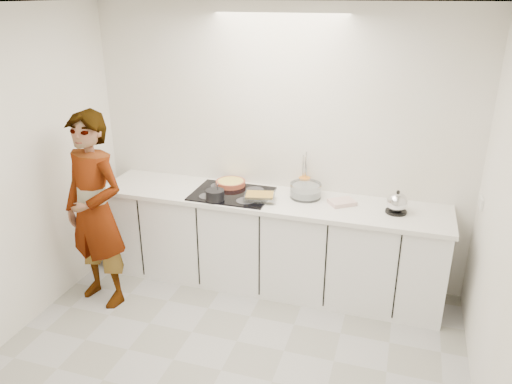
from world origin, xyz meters
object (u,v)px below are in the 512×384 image
(hob, at_px, (232,194))
(tart_dish, at_px, (231,183))
(utensil_crock, at_px, (304,184))
(saucepan, at_px, (215,195))
(baking_dish, at_px, (260,196))
(kettle, at_px, (397,203))
(mixing_bowl, at_px, (306,191))
(cook, at_px, (95,211))

(hob, xyz_separation_m, tart_dish, (-0.08, 0.18, 0.03))
(tart_dish, bearing_deg, utensil_crock, 8.38)
(saucepan, xyz_separation_m, baking_dish, (0.38, 0.13, -0.02))
(tart_dish, relative_size, kettle, 1.69)
(mixing_bowl, height_order, kettle, kettle)
(utensil_crock, bearing_deg, cook, -149.91)
(baking_dish, xyz_separation_m, mixing_bowl, (0.38, 0.20, 0.02))
(tart_dish, height_order, cook, cook)
(baking_dish, height_order, kettle, kettle)
(tart_dish, distance_m, baking_dish, 0.45)
(mixing_bowl, bearing_deg, baking_dish, -151.57)
(hob, relative_size, kettle, 3.29)
(utensil_crock, height_order, cook, cook)
(saucepan, bearing_deg, hob, 65.91)
(hob, height_order, utensil_crock, utensil_crock)
(hob, relative_size, utensil_crock, 5.36)
(cook, bearing_deg, baking_dish, 38.40)
(saucepan, distance_m, baking_dish, 0.40)
(hob, height_order, cook, cook)
(baking_dish, bearing_deg, hob, 166.19)
(hob, relative_size, tart_dish, 1.95)
(saucepan, height_order, cook, cook)
(baking_dish, bearing_deg, mixing_bowl, 28.43)
(kettle, height_order, utensil_crock, kettle)
(hob, height_order, baking_dish, baking_dish)
(saucepan, relative_size, cook, 0.10)
(tart_dish, distance_m, utensil_crock, 0.71)
(cook, bearing_deg, utensil_crock, 44.05)
(tart_dish, height_order, kettle, kettle)
(tart_dish, relative_size, mixing_bowl, 1.12)
(kettle, bearing_deg, baking_dish, -175.30)
(saucepan, relative_size, mixing_bowl, 0.54)
(mixing_bowl, bearing_deg, tart_dish, 176.19)
(hob, xyz_separation_m, baking_dish, (0.29, -0.07, 0.04))
(tart_dish, relative_size, utensil_crock, 2.75)
(baking_dish, distance_m, mixing_bowl, 0.43)
(hob, distance_m, cook, 1.23)
(utensil_crock, bearing_deg, hob, -155.38)
(mixing_bowl, distance_m, kettle, 0.82)
(cook, bearing_deg, tart_dish, 55.94)
(saucepan, bearing_deg, baking_dish, 18.52)
(baking_dish, relative_size, utensil_crock, 2.30)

